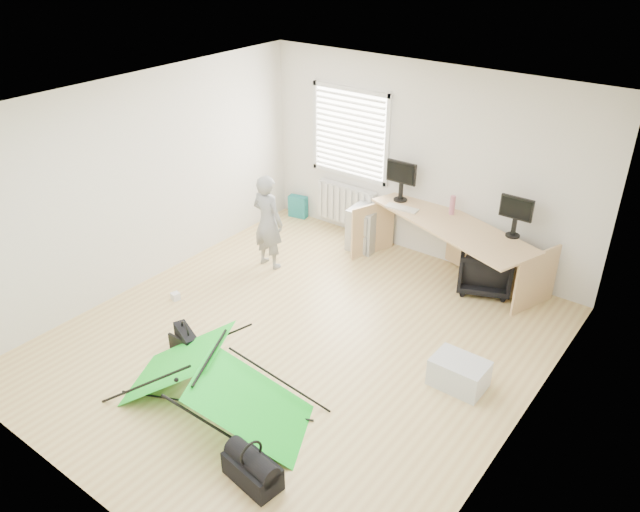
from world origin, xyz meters
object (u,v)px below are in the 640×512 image
Objects in this scene: desk at (448,251)px; storage_crate at (459,373)px; monitor_left at (401,186)px; monitor_right at (515,222)px; kite at (213,382)px; filing_cabinet at (366,227)px; duffel_bag at (253,471)px; office_chair at (485,268)px; person at (268,222)px; laptop_bag at (187,343)px; thermos at (452,205)px.

storage_crate is at bearing -39.93° from desk.
monitor_right is at bearing -4.95° from monitor_left.
kite is (-1.44, -3.78, -0.70)m from monitor_right.
filing_cabinet is at bearing -164.79° from desk.
duffel_bag is (0.25, -4.12, -0.29)m from desk.
office_chair is at bearing -8.68° from monitor_left.
storage_crate is at bearing 168.58° from person.
laptop_bag reaches higher than duffel_bag.
filing_cabinet is 1.44× the size of monitor_left.
thermos is at bearing 119.78° from storage_crate.
monitor_left is at bearing 102.71° from laptop_bag.
person is 0.66× the size of kite.
desk reaches higher than duffel_bag.
thermos is 4.47m from duffel_bag.
monitor_left is 0.22× the size of kite.
person reaches higher than duffel_bag.
desk reaches higher than laptop_bag.
desk is at bearing -63.15° from thermos.
filing_cabinet is 2.48× the size of thermos.
monitor_right reaches higher than kite.
desk is 1.79× the size of person.
monitor_right is 3.19m from person.
monitor_left is at bearing -129.64° from person.
storage_crate is at bearing 49.77° from laptop_bag.
duffel_bag is at bearing 63.71° from office_chair.
office_chair is 1.52× the size of laptop_bag.
kite is (-0.68, -3.66, -0.10)m from desk.
kite reaches higher than office_chair.
desk reaches higher than kite.
office_chair is 2.05m from storage_crate.
monitor_left is at bearing 113.00° from duffel_bag.
duffel_bag is (-0.26, -4.16, -0.19)m from office_chair.
kite is at bearing 49.52° from office_chair.
kite reaches higher than duffel_bag.
monitor_left is at bearing 68.46° from kite.
monitor_left reaches higher than storage_crate.
kite is at bearing -135.47° from storage_crate.
monitor_left reaches higher than duffel_bag.
filing_cabinet is 1.14× the size of storage_crate.
laptop_bag is (-0.61, -3.49, -0.86)m from monitor_left.
monitor_right is (0.77, 0.12, 0.60)m from desk.
thermos is 0.46× the size of storage_crate.
duffel_bag is at bearing -73.34° from filing_cabinet.
desk reaches higher than filing_cabinet.
filing_cabinet is at bearing 75.40° from kite.
office_chair is (0.51, 0.05, -0.10)m from desk.
laptop_bag is at bearing 161.96° from duffel_bag.
monitor_right is 1.59× the size of thermos.
thermos is at bearing 136.75° from desk.
storage_crate reaches higher than duffel_bag.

